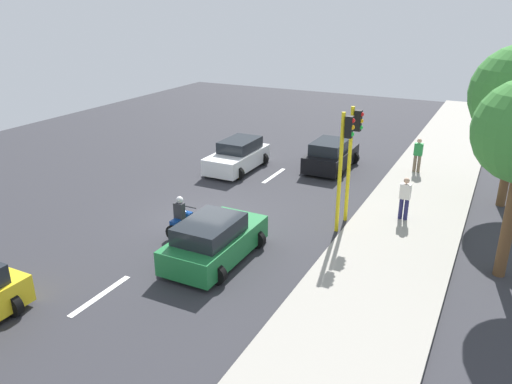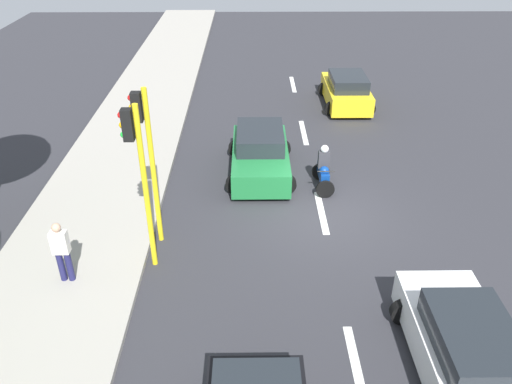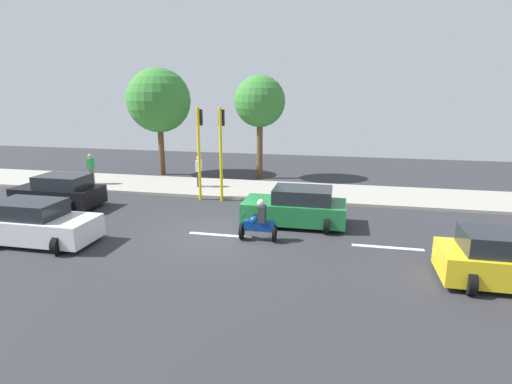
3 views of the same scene
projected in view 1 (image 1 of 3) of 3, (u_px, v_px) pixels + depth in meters
The scene contains 14 objects.
ground_plane at pixel (209, 222), 19.57m from camera, with size 40.00×60.00×0.10m, color #2D2D33.
sidewalk at pixel (388, 258), 16.56m from camera, with size 4.00×60.00×0.15m, color #9E998E.
lane_stripe_north at pixel (100, 295), 14.56m from camera, with size 0.20×2.40×0.01m, color white.
lane_stripe_mid at pixel (209, 220), 19.55m from camera, with size 0.20×2.40×0.01m, color white.
lane_stripe_south at pixel (274, 176), 24.54m from camera, with size 0.20×2.40×0.01m, color white.
lane_stripe_far_south at pixel (317, 146), 29.53m from camera, with size 0.20×2.40×0.01m, color white.
car_green at pixel (214, 240), 16.33m from camera, with size 2.32×4.05×1.52m.
car_black at pixel (331, 155), 25.31m from camera, with size 2.22×3.87×1.52m.
car_white at pixel (238, 156), 25.22m from camera, with size 2.19×4.03×1.52m.
motorcycle at pixel (182, 219), 18.14m from camera, with size 0.60×1.30×1.53m.
pedestrian_near_signal at pixel (418, 154), 24.32m from camera, with size 0.40×0.24×1.69m.
pedestrian_by_tree at pixel (405, 197), 18.98m from camera, with size 0.40×0.24×1.69m.
traffic_light_corner at pixel (353, 149), 18.48m from camera, with size 0.49×0.24×4.50m.
traffic_light_midblock at pixel (344, 156), 17.57m from camera, with size 0.49×0.24×4.50m.
Camera 1 is at (9.73, -15.07, 8.06)m, focal length 34.93 mm.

